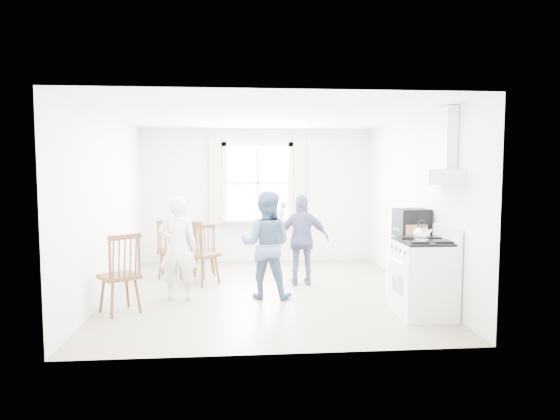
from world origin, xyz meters
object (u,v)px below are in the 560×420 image
object	(u,v)px
stereo_stack	(412,223)
person_right	(303,240)
low_cabinet	(410,268)
windsor_chair_b	(170,243)
windsor_chair_a	(204,244)
gas_stove	(423,277)
person_left	(178,248)
person_mid	(266,245)
windsor_chair_c	(123,265)

from	to	relation	value
stereo_stack	person_right	size ratio (longest dim) A/B	0.32
low_cabinet	windsor_chair_b	distance (m)	3.87
windsor_chair_a	person_right	bearing A→B (deg)	-25.42
gas_stove	low_cabinet	world-z (taller)	gas_stove
person_left	person_right	world-z (taller)	person_left
person_left	windsor_chair_a	bearing A→B (deg)	-97.57
low_cabinet	person_mid	world-z (taller)	person_mid
windsor_chair_a	person_right	size ratio (longest dim) A/B	0.63
gas_stove	windsor_chair_a	bearing A→B (deg)	138.97
low_cabinet	person_left	bearing A→B (deg)	174.87
low_cabinet	windsor_chair_b	bearing A→B (deg)	154.58
windsor_chair_a	person_right	world-z (taller)	person_right
stereo_stack	windsor_chair_c	world-z (taller)	stereo_stack
windsor_chair_b	person_left	distance (m)	1.41
gas_stove	stereo_stack	xyz separation A→B (m)	(0.09, 0.70, 0.61)
stereo_stack	person_left	size ratio (longest dim) A/B	0.31
windsor_chair_a	person_right	xyz separation A→B (m)	(1.58, -0.75, 0.17)
gas_stove	person_left	distance (m)	3.30
person_left	person_mid	xyz separation A→B (m)	(1.23, 0.03, 0.02)
person_left	person_right	size ratio (longest dim) A/B	1.03
low_cabinet	gas_stove	bearing A→B (deg)	-95.68
low_cabinet	windsor_chair_a	xyz separation A→B (m)	(-2.95, 1.80, 0.10)
windsor_chair_b	person_left	bearing A→B (deg)	-78.09
windsor_chair_a	windsor_chair_b	size ratio (longest dim) A/B	0.90
windsor_chair_a	windsor_chair_b	xyz separation A→B (m)	(-0.55, -0.14, 0.06)
stereo_stack	person_mid	xyz separation A→B (m)	(-1.99, 0.31, -0.33)
windsor_chair_b	windsor_chair_c	world-z (taller)	windsor_chair_c
windsor_chair_b	person_left	size ratio (longest dim) A/B	0.68
gas_stove	windsor_chair_b	world-z (taller)	gas_stove
low_cabinet	windsor_chair_a	distance (m)	3.46
gas_stove	low_cabinet	size ratio (longest dim) A/B	1.24
windsor_chair_b	person_mid	xyz separation A→B (m)	(1.52, -1.34, 0.15)
windsor_chair_b	windsor_chair_c	xyz separation A→B (m)	(-0.32, -2.03, 0.03)
stereo_stack	windsor_chair_b	bearing A→B (deg)	154.74
gas_stove	person_right	world-z (taller)	person_right
low_cabinet	stereo_stack	size ratio (longest dim) A/B	1.95
windsor_chair_a	windsor_chair_c	distance (m)	2.34
gas_stove	windsor_chair_c	world-z (taller)	gas_stove
stereo_stack	windsor_chair_c	size ratio (longest dim) A/B	0.44
windsor_chair_c	stereo_stack	bearing A→B (deg)	5.49
low_cabinet	windsor_chair_b	world-z (taller)	windsor_chair_b
person_left	low_cabinet	bearing A→B (deg)	177.02
low_cabinet	person_mid	bearing A→B (deg)	170.92
windsor_chair_b	person_right	distance (m)	2.22
windsor_chair_b	windsor_chair_c	distance (m)	2.05
gas_stove	low_cabinet	bearing A→B (deg)	84.32
person_right	person_mid	bearing A→B (deg)	52.86
stereo_stack	windsor_chair_c	distance (m)	3.88
gas_stove	low_cabinet	distance (m)	0.70
windsor_chair_c	person_right	world-z (taller)	person_right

